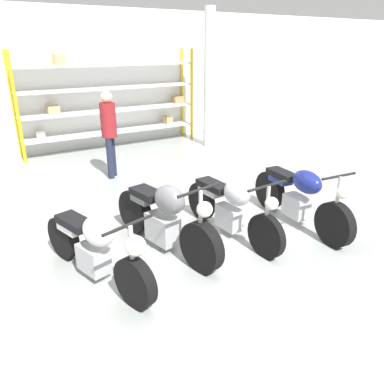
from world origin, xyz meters
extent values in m
plane|color=#9EA3A0|center=(0.00, 0.00, 0.00)|extent=(30.00, 30.00, 0.00)
cube|color=white|center=(0.00, 6.37, 1.80)|extent=(30.00, 0.08, 3.60)
cylinder|color=gold|center=(-1.49, 5.73, 1.29)|extent=(0.08, 0.08, 2.58)
cylinder|color=gold|center=(3.29, 5.73, 1.29)|extent=(0.08, 0.08, 2.58)
cylinder|color=gold|center=(-1.49, 6.28, 1.29)|extent=(0.08, 0.08, 2.58)
cylinder|color=gold|center=(3.29, 6.28, 1.29)|extent=(0.08, 0.08, 2.58)
cube|color=silver|center=(0.90, 6.01, 0.44)|extent=(4.77, 0.55, 0.05)
cube|color=silver|center=(0.90, 6.01, 1.02)|extent=(4.77, 0.55, 0.05)
cube|color=silver|center=(0.90, 6.01, 1.61)|extent=(4.77, 0.55, 0.05)
cube|color=silver|center=(0.90, 6.01, 2.19)|extent=(4.77, 0.55, 0.05)
cube|color=tan|center=(-0.32, 6.06, 2.34)|extent=(0.28, 0.32, 0.26)
cube|color=#A87F51|center=(3.01, 6.05, 1.15)|extent=(0.32, 0.26, 0.20)
cube|color=tan|center=(-0.61, 6.11, 1.15)|extent=(0.29, 0.28, 0.19)
cube|color=silver|center=(-0.99, 6.18, 0.55)|extent=(0.21, 0.19, 0.18)
cube|color=tan|center=(2.64, 6.05, 0.57)|extent=(0.21, 0.29, 0.21)
cylinder|color=silver|center=(3.25, 4.78, 1.80)|extent=(0.28, 0.28, 3.60)
cylinder|color=black|center=(-1.38, -0.67, 0.29)|extent=(0.29, 0.60, 0.59)
cylinder|color=black|center=(-1.78, 0.78, 0.29)|extent=(0.29, 0.60, 0.59)
cube|color=#ADADB2|center=(-1.60, 0.10, 0.26)|extent=(0.35, 0.46, 0.34)
ellipsoid|color=silver|center=(-1.55, -0.06, 0.69)|extent=(0.41, 0.52, 0.35)
cube|color=black|center=(-1.69, 0.44, 0.64)|extent=(0.38, 0.59, 0.10)
cube|color=silver|center=(-1.71, 0.52, 0.55)|extent=(0.31, 0.42, 0.12)
cylinder|color=#ADADB2|center=(-1.39, -0.65, 0.63)|extent=(0.06, 0.06, 0.68)
sphere|color=silver|center=(-1.37, -0.72, 0.76)|extent=(0.22, 0.22, 0.22)
cylinder|color=black|center=(-1.40, -0.62, 0.97)|extent=(0.62, 0.20, 0.04)
cylinder|color=black|center=(-0.40, -0.46, 0.33)|extent=(0.28, 0.68, 0.67)
cylinder|color=black|center=(-0.66, 0.98, 0.33)|extent=(0.28, 0.68, 0.67)
cube|color=#ADADB2|center=(-0.54, 0.31, 0.30)|extent=(0.37, 0.52, 0.40)
ellipsoid|color=slate|center=(-0.51, 0.14, 0.78)|extent=(0.42, 0.54, 0.40)
cube|color=black|center=(-0.60, 0.65, 0.73)|extent=(0.36, 0.55, 0.10)
cube|color=slate|center=(-0.62, 0.73, 0.64)|extent=(0.30, 0.39, 0.12)
cylinder|color=#ADADB2|center=(-0.40, -0.44, 0.71)|extent=(0.06, 0.06, 0.75)
sphere|color=silver|center=(-0.39, -0.51, 0.86)|extent=(0.20, 0.20, 0.20)
cylinder|color=black|center=(-0.40, -0.41, 1.08)|extent=(0.66, 0.16, 0.04)
cylinder|color=black|center=(0.52, -0.64, 0.31)|extent=(0.13, 0.62, 0.62)
cylinder|color=black|center=(0.45, 0.83, 0.31)|extent=(0.13, 0.62, 0.62)
cube|color=#ADADB2|center=(0.48, 0.15, 0.28)|extent=(0.21, 0.43, 0.35)
ellipsoid|color=#B7B7BF|center=(0.49, -0.02, 0.73)|extent=(0.33, 0.47, 0.37)
cube|color=black|center=(0.46, 0.52, 0.67)|extent=(0.29, 0.61, 0.10)
cube|color=#B7B7BF|center=(0.46, 0.57, 0.58)|extent=(0.24, 0.43, 0.12)
cylinder|color=#ADADB2|center=(0.52, -0.62, 0.66)|extent=(0.05, 0.05, 0.70)
sphere|color=silver|center=(0.52, -0.69, 0.80)|extent=(0.18, 0.18, 0.18)
cylinder|color=black|center=(0.52, -0.59, 1.01)|extent=(0.66, 0.07, 0.04)
cylinder|color=black|center=(1.55, -0.91, 0.33)|extent=(0.20, 0.67, 0.66)
cylinder|color=black|center=(1.70, 0.57, 0.33)|extent=(0.20, 0.67, 0.66)
cube|color=#ADADB2|center=(1.63, -0.12, 0.29)|extent=(0.29, 0.43, 0.34)
ellipsoid|color=navy|center=(1.61, -0.29, 0.76)|extent=(0.35, 0.58, 0.35)
cube|color=black|center=(1.67, 0.29, 0.71)|extent=(0.30, 0.58, 0.10)
cube|color=navy|center=(1.67, 0.31, 0.62)|extent=(0.25, 0.41, 0.12)
cylinder|color=#ADADB2|center=(1.55, -0.89, 0.68)|extent=(0.05, 0.05, 0.71)
sphere|color=silver|center=(1.54, -0.96, 0.83)|extent=(0.17, 0.17, 0.17)
cylinder|color=black|center=(1.55, -0.86, 1.03)|extent=(0.59, 0.09, 0.04)
cylinder|color=#1E2338|center=(0.00, 3.66, 0.44)|extent=(0.13, 0.13, 0.88)
cylinder|color=#1E2338|center=(-0.11, 3.52, 0.44)|extent=(0.13, 0.13, 0.88)
cylinder|color=maroon|center=(-0.06, 3.59, 1.23)|extent=(0.45, 0.45, 0.70)
sphere|color=beige|center=(-0.06, 3.59, 1.70)|extent=(0.24, 0.24, 0.24)
camera|label=1|loc=(-2.64, -3.87, 2.69)|focal=35.00mm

